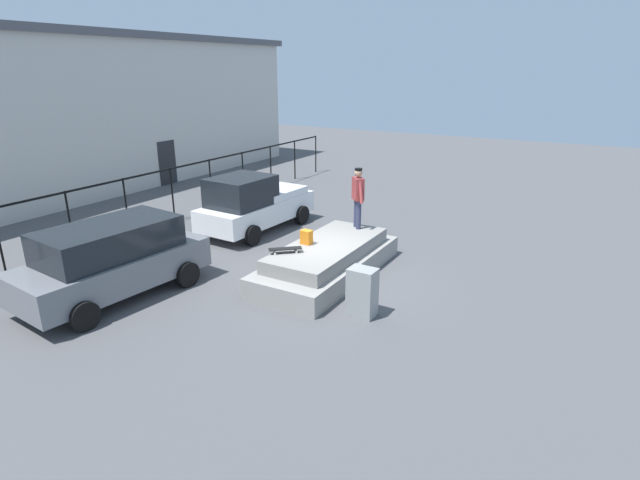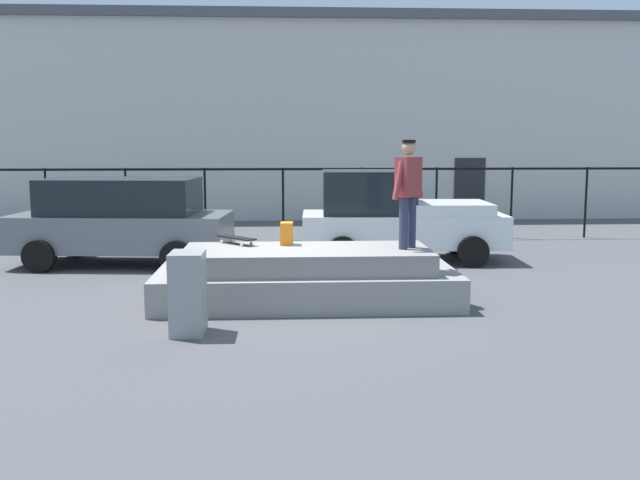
% 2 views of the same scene
% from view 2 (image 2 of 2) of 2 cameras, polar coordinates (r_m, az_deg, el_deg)
% --- Properties ---
extents(ground_plane, '(60.00, 60.00, 0.00)m').
position_cam_2_polar(ground_plane, '(11.59, -2.78, -4.85)').
color(ground_plane, '#4C4C4F').
extents(concrete_ledge, '(4.75, 2.03, 0.86)m').
position_cam_2_polar(concrete_ledge, '(11.41, -1.06, -3.03)').
color(concrete_ledge, gray).
rests_on(concrete_ledge, ground_plane).
extents(skateboarder, '(0.61, 0.60, 1.71)m').
position_cam_2_polar(skateboarder, '(11.33, 7.03, 4.24)').
color(skateboarder, '#2D334C').
rests_on(skateboarder, concrete_ledge).
extents(skateboard, '(0.69, 0.74, 0.12)m').
position_cam_2_polar(skateboard, '(11.89, -6.66, 0.15)').
color(skateboard, black).
rests_on(skateboard, concrete_ledge).
extents(backpack, '(0.21, 0.29, 0.37)m').
position_cam_2_polar(backpack, '(11.75, -2.67, 0.52)').
color(backpack, orange).
rests_on(backpack, concrete_ledge).
extents(car_grey_hatchback_near, '(4.54, 2.44, 1.79)m').
position_cam_2_polar(car_grey_hatchback_near, '(15.37, -15.50, 1.60)').
color(car_grey_hatchback_near, slate).
rests_on(car_grey_hatchback_near, ground_plane).
extents(car_white_pickup_mid, '(4.36, 2.13, 1.93)m').
position_cam_2_polar(car_white_pickup_mid, '(15.44, 6.02, 1.86)').
color(car_white_pickup_mid, white).
rests_on(car_white_pickup_mid, ground_plane).
extents(utility_box, '(0.45, 0.61, 1.10)m').
position_cam_2_polar(utility_box, '(9.70, -10.47, -4.18)').
color(utility_box, gray).
rests_on(utility_box, ground_plane).
extents(fence_row, '(24.06, 0.06, 1.87)m').
position_cam_2_polar(fence_row, '(18.51, -2.96, 3.98)').
color(fence_row, black).
rests_on(fence_row, ground_plane).
extents(warehouse_building, '(30.95, 7.31, 6.64)m').
position_cam_2_polar(warehouse_building, '(26.46, -3.06, 9.58)').
color(warehouse_building, beige).
rests_on(warehouse_building, ground_plane).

